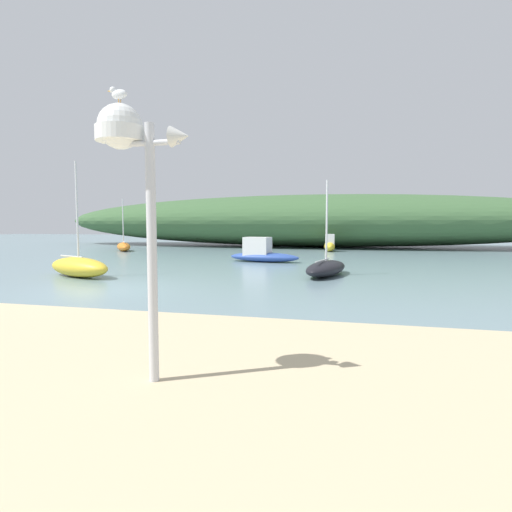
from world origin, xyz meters
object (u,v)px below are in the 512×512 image
mast_structure (129,149)px  motorboat_mid_channel (262,253)px  sailboat_outer_mooring (124,246)px  sailboat_east_reach (326,268)px  motorboat_by_sandbar (330,245)px  seagull_on_radar (118,93)px  sailboat_off_point (79,267)px

mast_structure → motorboat_mid_channel: bearing=98.1°
sailboat_outer_mooring → motorboat_mid_channel: (12.54, -6.34, 0.12)m
sailboat_east_reach → motorboat_by_sandbar: bearing=93.4°
seagull_on_radar → motorboat_by_sandbar: (0.64, 27.92, -3.20)m
seagull_on_radar → sailboat_east_reach: bearing=83.0°
seagull_on_radar → motorboat_mid_channel: size_ratio=0.07×
sailboat_east_reach → sailboat_outer_mooring: bearing=144.5°
seagull_on_radar → sailboat_east_reach: size_ratio=0.07×
seagull_on_radar → motorboat_mid_channel: bearing=97.7°
sailboat_off_point → motorboat_by_sandbar: size_ratio=1.83×
sailboat_outer_mooring → sailboat_east_reach: (16.53, -11.78, -0.04)m
sailboat_off_point → sailboat_east_reach: (9.65, 2.75, -0.09)m
seagull_on_radar → sailboat_off_point: size_ratio=0.06×
sailboat_off_point → motorboat_mid_channel: bearing=55.3°
sailboat_outer_mooring → sailboat_off_point: sailboat_off_point is taller
mast_structure → sailboat_outer_mooring: size_ratio=0.84×
mast_structure → sailboat_outer_mooring: (-15.10, 24.43, -2.69)m
mast_structure → sailboat_off_point: (-8.22, 9.90, -2.63)m
sailboat_off_point → motorboat_by_sandbar: bearing=64.1°
sailboat_outer_mooring → sailboat_east_reach: sailboat_outer_mooring is taller
sailboat_east_reach → motorboat_by_sandbar: sailboat_east_reach is taller
sailboat_east_reach → motorboat_by_sandbar: (-0.91, 15.27, 0.19)m
sailboat_off_point → motorboat_mid_channel: sailboat_off_point is taller
mast_structure → sailboat_east_reach: (1.43, 12.65, -2.72)m
mast_structure → motorboat_by_sandbar: size_ratio=1.35×
seagull_on_radar → motorboat_by_sandbar: bearing=88.7°
sailboat_east_reach → seagull_on_radar: bearing=-97.0°
sailboat_off_point → motorboat_by_sandbar: 20.03m
mast_structure → seagull_on_radar: (-0.12, 0.00, 0.67)m
seagull_on_radar → motorboat_mid_channel: seagull_on_radar is taller
sailboat_outer_mooring → motorboat_by_sandbar: 16.01m
mast_structure → sailboat_off_point: 13.14m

